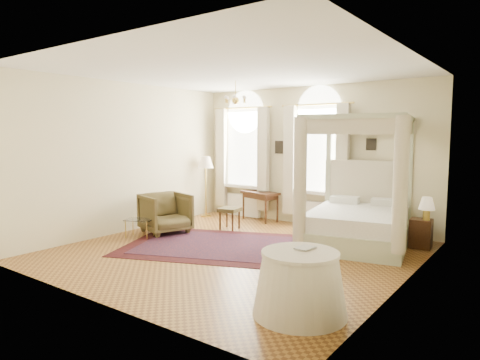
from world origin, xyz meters
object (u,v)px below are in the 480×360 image
Objects in this scene: stool at (230,211)px; side_table at (300,284)px; canopy_bed at (357,217)px; writing_desk at (260,196)px; nightstand at (421,233)px; armchair at (165,213)px; floor_lamp at (206,165)px; coffee_table at (140,221)px.

side_table is at bearing -42.31° from stool.
canopy_bed is 2.44× the size of writing_desk.
armchair reaches higher than nightstand.
writing_desk is at bearing 15.67° from floor_lamp.
armchair reaches higher than stool.
armchair is at bearing 154.72° from side_table.
nightstand is 5.26m from armchair.
side_table reaches higher than stool.
coffee_table is at bearing -81.63° from floor_lamp.
writing_desk is at bearing -3.54° from armchair.
coffee_table is at bearing -121.95° from stool.
floor_lamp is at bearing -179.95° from nightstand.
side_table is (-0.41, -4.09, 0.10)m from nightstand.
side_table is at bearing -95.67° from nightstand.
stool is (-3.94, -0.87, 0.14)m from nightstand.
writing_desk is 1.62× the size of coffee_table.
canopy_bed reaches higher than stool.
stool is at bearing -167.62° from nightstand.
stool is at bearing -173.51° from canopy_bed.
nightstand is 0.49× the size of side_table.
armchair is (-4.88, -1.98, 0.16)m from nightstand.
writing_desk is at bearing 90.18° from stool.
side_table is (3.54, -4.49, -0.25)m from writing_desk.
coffee_table is 0.42× the size of floor_lamp.
nightstand is at bearing 26.98° from canopy_bed.
stool is 4.78m from side_table.
canopy_bed is at bearing -17.99° from writing_desk.
canopy_bed is 2.72× the size of armchair.
writing_desk reaches higher than stool.
side_table is at bearing -17.96° from coffee_table.
coffee_table is at bearing -109.70° from writing_desk.
canopy_bed reaches higher than floor_lamp.
nightstand reaches higher than coffee_table.
side_table is at bearing -51.73° from writing_desk.
canopy_bed reaches higher than armchair.
coffee_table is 4.85m from side_table.
nightstand reaches higher than stool.
canopy_bed is 3.04m from writing_desk.
floor_lamp reaches higher than armchair.
nightstand is 5.51m from floor_lamp.
floor_lamp is 1.40× the size of side_table.
writing_desk is 2.56m from armchair.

